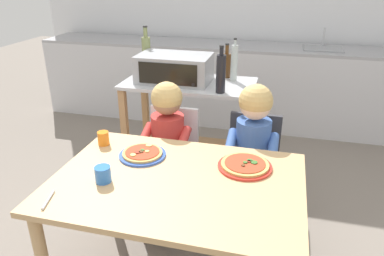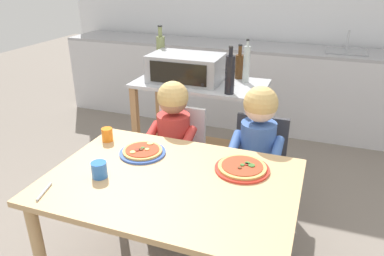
% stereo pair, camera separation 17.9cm
% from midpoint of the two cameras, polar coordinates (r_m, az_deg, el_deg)
% --- Properties ---
extents(ground_plane, '(11.90, 11.90, 0.00)m').
position_cam_midpoint_polar(ground_plane, '(3.19, 7.21, -8.77)').
color(ground_plane, slate).
extents(back_wall_tiled, '(5.28, 0.12, 2.70)m').
position_cam_midpoint_polar(back_wall_tiled, '(4.53, 13.90, 18.67)').
color(back_wall_tiled, silver).
rests_on(back_wall_tiled, ground).
extents(kitchen_counter, '(4.75, 0.60, 1.11)m').
position_cam_midpoint_polar(kitchen_counter, '(4.30, 12.04, 6.37)').
color(kitchen_counter, silver).
rests_on(kitchen_counter, ground).
extents(kitchen_island_cart, '(1.01, 0.53, 0.90)m').
position_cam_midpoint_polar(kitchen_island_cart, '(2.94, 3.01, 1.48)').
color(kitchen_island_cart, '#B7BABF').
rests_on(kitchen_island_cart, ground).
extents(toaster_oven, '(0.55, 0.35, 0.21)m').
position_cam_midpoint_polar(toaster_oven, '(2.84, 0.91, 9.33)').
color(toaster_oven, '#999BA0').
rests_on(toaster_oven, kitchen_island_cart).
extents(bottle_dark_olive_oil, '(0.07, 0.07, 0.33)m').
position_cam_midpoint_polar(bottle_dark_olive_oil, '(2.56, 7.96, 8.32)').
color(bottle_dark_olive_oil, black).
rests_on(bottle_dark_olive_oil, kitchen_island_cart).
extents(bottle_slim_sauce, '(0.05, 0.05, 0.33)m').
position_cam_midpoint_polar(bottle_slim_sauce, '(2.84, 10.31, 9.80)').
color(bottle_slim_sauce, '#ADB7B2').
rests_on(bottle_slim_sauce, kitchen_island_cart).
extents(bottle_tall_green_wine, '(0.07, 0.07, 0.27)m').
position_cam_midpoint_polar(bottle_tall_green_wine, '(2.95, 9.16, 9.58)').
color(bottle_tall_green_wine, '#4C2D14').
rests_on(bottle_tall_green_wine, kitchen_island_cart).
extents(bottle_squat_spirits, '(0.07, 0.07, 0.38)m').
position_cam_midpoint_polar(bottle_squat_spirits, '(3.11, -3.21, 11.63)').
color(bottle_squat_spirits, olive).
rests_on(bottle_squat_spirits, kitchen_island_cart).
extents(dining_table, '(1.23, 0.86, 0.75)m').
position_cam_midpoint_polar(dining_table, '(1.88, -0.43, -10.76)').
color(dining_table, tan).
rests_on(dining_table, ground).
extents(dining_chair_left, '(0.36, 0.36, 0.81)m').
position_cam_midpoint_polar(dining_chair_left, '(2.60, -0.28, -4.42)').
color(dining_chair_left, silver).
rests_on(dining_chair_left, ground).
extents(dining_chair_right, '(0.36, 0.36, 0.81)m').
position_cam_midpoint_polar(dining_chair_right, '(2.50, 12.14, -6.29)').
color(dining_chair_right, '#333338').
rests_on(dining_chair_right, ground).
extents(child_in_red_shirt, '(0.32, 0.42, 1.03)m').
position_cam_midpoint_polar(child_in_red_shirt, '(2.41, -1.26, -1.53)').
color(child_in_red_shirt, '#424C6B').
rests_on(child_in_red_shirt, ground).
extents(child_in_blue_striped_shirt, '(0.32, 0.42, 1.05)m').
position_cam_midpoint_polar(child_in_blue_striped_shirt, '(2.30, 12.15, -3.03)').
color(child_in_blue_striped_shirt, '#424C6B').
rests_on(child_in_blue_striped_shirt, ground).
extents(pizza_plate_blue_rimmed, '(0.26, 0.26, 0.03)m').
position_cam_midpoint_polar(pizza_plate_blue_rimmed, '(2.05, -5.26, -3.75)').
color(pizza_plate_blue_rimmed, '#3356B7').
rests_on(pizza_plate_blue_rimmed, dining_table).
extents(pizza_plate_red_rimmed, '(0.28, 0.28, 0.03)m').
position_cam_midpoint_polar(pizza_plate_red_rimmed, '(1.92, 10.51, -6.19)').
color(pizza_plate_red_rimmed, red).
rests_on(pizza_plate_red_rimmed, dining_table).
extents(drinking_cup_blue, '(0.08, 0.08, 0.08)m').
position_cam_midpoint_polar(drinking_cup_blue, '(1.85, -11.61, -6.46)').
color(drinking_cup_blue, blue).
rests_on(drinking_cup_blue, dining_table).
extents(drinking_cup_orange, '(0.07, 0.07, 0.08)m').
position_cam_midpoint_polar(drinking_cup_orange, '(2.22, -10.86, -1.07)').
color(drinking_cup_orange, orange).
rests_on(drinking_cup_orange, dining_table).
extents(serving_spoon, '(0.05, 0.14, 0.01)m').
position_cam_midpoint_polar(serving_spoon, '(1.82, -19.48, -9.40)').
color(serving_spoon, '#B7BABF').
rests_on(serving_spoon, dining_table).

